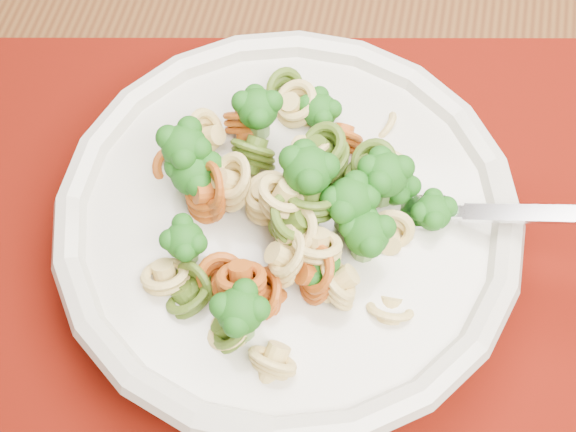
{
  "coord_description": "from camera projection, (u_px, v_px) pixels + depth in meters",
  "views": [
    {
      "loc": [
        -0.31,
        -0.04,
        1.22
      ],
      "look_at": [
        -0.33,
        0.19,
        0.81
      ],
      "focal_mm": 50.0,
      "sensor_mm": 36.0,
      "label": 1
    }
  ],
  "objects": [
    {
      "name": "dining_table",
      "position": [
        411.0,
        250.0,
        0.63
      ],
      "size": [
        1.53,
        1.11,
        0.76
      ],
      "rotation": [
        0.0,
        0.0,
        -0.15
      ],
      "color": "#563418",
      "rests_on": "ground"
    },
    {
      "name": "placemat",
      "position": [
        293.0,
        255.0,
        0.51
      ],
      "size": [
        0.48,
        0.38,
        0.0
      ],
      "primitive_type": "cube",
      "rotation": [
        0.0,
        0.0,
        0.05
      ],
      "color": "#540803",
      "rests_on": "dining_table"
    },
    {
      "name": "pasta_bowl",
      "position": [
        288.0,
        223.0,
        0.49
      ],
      "size": [
        0.28,
        0.28,
        0.05
      ],
      "color": "beige",
      "rests_on": "placemat"
    },
    {
      "name": "pasta_broccoli_heap",
      "position": [
        288.0,
        211.0,
        0.47
      ],
      "size": [
        0.24,
        0.24,
        0.06
      ],
      "primitive_type": null,
      "color": "#CCBB65",
      "rests_on": "pasta_bowl"
    },
    {
      "name": "fork",
      "position": [
        422.0,
        212.0,
        0.47
      ],
      "size": [
        0.18,
        0.06,
        0.08
      ],
      "primitive_type": null,
      "rotation": [
        0.0,
        -0.35,
        -0.17
      ],
      "color": "silver",
      "rests_on": "pasta_bowl"
    }
  ]
}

